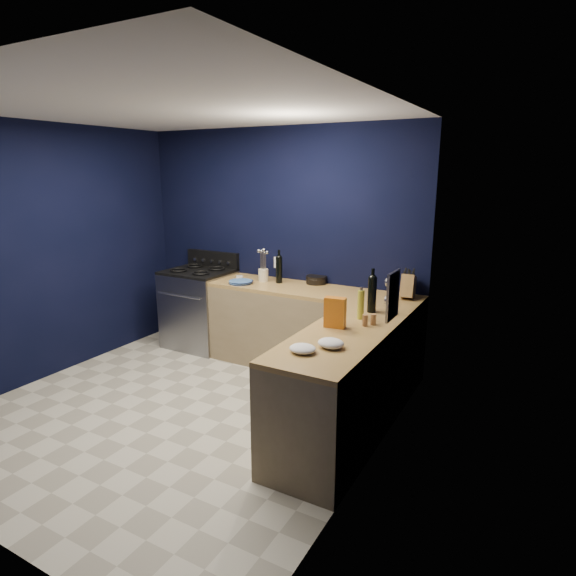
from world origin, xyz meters
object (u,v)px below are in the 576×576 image
Objects in this scene: gas_range at (200,309)px; knife_block at (408,287)px; utensil_crock at (263,275)px; plate_stack at (241,282)px; crouton_bag at (335,313)px.

knife_block is (2.51, 0.16, 0.55)m from gas_range.
gas_range is 1.02m from utensil_crock.
utensil_crock reaches higher than gas_range.
utensil_crock is (0.16, 0.22, 0.05)m from plate_stack.
utensil_crock is 0.63× the size of knife_block.
gas_range is at bearing 147.95° from crouton_bag.
gas_range is 2.54m from crouton_bag.
plate_stack is 1.16× the size of knife_block.
plate_stack is 1.06× the size of crouton_bag.
plate_stack is at bearing -126.48° from utensil_crock.
utensil_crock is 1.63m from knife_block.
knife_block is 1.22m from crouton_bag.
crouton_bag reaches higher than plate_stack.
plate_stack is (0.72, -0.14, 0.46)m from gas_range.
gas_range is 3.74× the size of crouton_bag.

